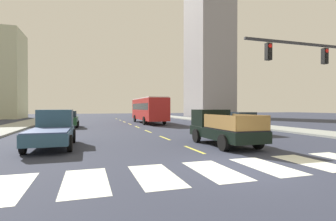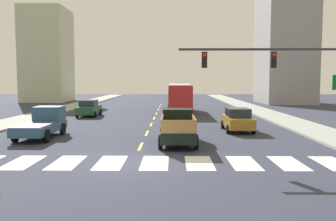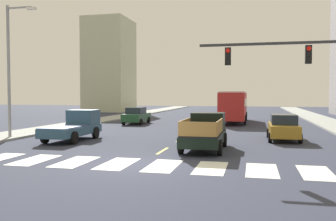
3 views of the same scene
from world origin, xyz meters
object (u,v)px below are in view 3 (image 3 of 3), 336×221
(pickup_stakebed, at_px, (205,132))
(city_bus, at_px, (234,104))
(pickup_dark, at_px, (75,126))
(traffic_signal_gantry, at_px, (335,68))
(sedan_far, at_px, (283,127))
(sedan_near_left, at_px, (136,116))
(streetlight_left, at_px, (11,66))

(pickup_stakebed, distance_m, city_bus, 19.87)
(city_bus, bearing_deg, pickup_dark, -119.54)
(traffic_signal_gantry, bearing_deg, city_bus, 104.32)
(sedan_far, distance_m, traffic_signal_gantry, 8.13)
(pickup_stakebed, xyz_separation_m, pickup_dark, (-8.95, 2.09, -0.02))
(sedan_far, distance_m, sedan_near_left, 17.23)
(pickup_stakebed, relative_size, pickup_dark, 1.00)
(pickup_stakebed, distance_m, sedan_far, 6.71)
(pickup_dark, height_order, sedan_far, pickup_dark)
(pickup_dark, height_order, sedan_near_left, pickup_dark)
(pickup_dark, relative_size, sedan_far, 1.18)
(city_bus, relative_size, traffic_signal_gantry, 1.17)
(sedan_near_left, xyz_separation_m, traffic_signal_gantry, (15.24, -17.81, 3.35))
(pickup_dark, distance_m, city_bus, 20.14)
(city_bus, relative_size, sedan_far, 2.45)
(pickup_stakebed, relative_size, sedan_near_left, 1.18)
(city_bus, distance_m, traffic_signal_gantry, 22.93)
(city_bus, height_order, streetlight_left, streetlight_left)
(pickup_dark, bearing_deg, pickup_stakebed, -14.55)
(pickup_stakebed, bearing_deg, sedan_far, 46.95)
(sedan_far, relative_size, traffic_signal_gantry, 0.48)
(city_bus, relative_size, sedan_near_left, 2.45)
(pickup_stakebed, distance_m, traffic_signal_gantry, 7.34)
(pickup_stakebed, bearing_deg, streetlight_left, 172.55)
(sedan_near_left, distance_m, traffic_signal_gantry, 23.68)
(sedan_far, bearing_deg, pickup_dark, -167.78)
(sedan_near_left, bearing_deg, sedan_far, -38.12)
(sedan_far, xyz_separation_m, traffic_signal_gantry, (1.64, -7.23, 3.35))
(pickup_dark, distance_m, sedan_near_left, 13.45)
(sedan_far, height_order, streetlight_left, streetlight_left)
(city_bus, xyz_separation_m, sedan_far, (4.00, -14.88, -1.09))
(sedan_near_left, relative_size, traffic_signal_gantry, 0.48)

